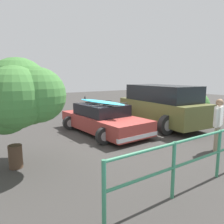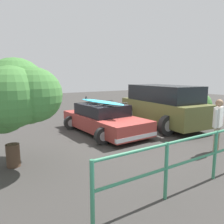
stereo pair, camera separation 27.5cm
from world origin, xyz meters
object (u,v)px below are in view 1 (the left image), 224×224
Objects in this scene: suv_car at (161,105)px; bush_near_right at (192,104)px; person_bystander at (218,120)px; sedan_car at (103,119)px; bush_near_left at (17,98)px.

bush_near_right is (-1.57, 0.54, -0.01)m from suv_car.
person_bystander is at bearing 46.03° from bush_near_right.
sedan_car is 1.54× the size of bush_near_left.
bush_near_right is (-8.12, -0.68, -0.84)m from bush_near_left.
suv_car is (-2.89, 0.56, 0.41)m from sedan_car.
sedan_car is 2.62× the size of person_bystander.
sedan_car is at bearing -13.88° from bush_near_right.
bush_near_left is (6.55, 1.22, 0.83)m from suv_car.
suv_car is at bearing -169.45° from bush_near_left.
person_bystander is (1.20, 3.42, 0.00)m from suv_car.
sedan_car is at bearing -154.04° from bush_near_left.
sedan_car is 2.97m from suv_car.
person_bystander is 3.99m from bush_near_right.
bush_near_left is 8.19m from bush_near_right.
person_bystander is 0.59× the size of bush_near_left.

